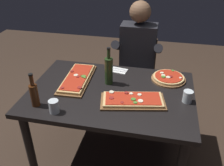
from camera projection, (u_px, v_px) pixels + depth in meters
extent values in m
plane|color=#38281E|center=(111.00, 152.00, 2.48)|extent=(6.40, 6.40, 0.00)
cube|color=black|center=(111.00, 93.00, 2.11)|extent=(1.40, 0.96, 0.04)
cylinder|color=black|center=(29.00, 146.00, 2.07)|extent=(0.07, 0.07, 0.70)
cylinder|color=black|center=(64.00, 95.00, 2.74)|extent=(0.07, 0.07, 0.70)
cylinder|color=black|center=(178.00, 109.00, 2.52)|extent=(0.07, 0.07, 0.70)
cube|color=brown|center=(133.00, 102.00, 1.95)|extent=(0.54, 0.33, 0.02)
cube|color=#DBB270|center=(133.00, 100.00, 1.94)|extent=(0.50, 0.29, 0.02)
cube|color=#B72D19|center=(133.00, 98.00, 1.93)|extent=(0.46, 0.26, 0.01)
cylinder|color=maroon|center=(122.00, 102.00, 1.88)|extent=(0.02, 0.02, 0.00)
cylinder|color=maroon|center=(111.00, 98.00, 1.93)|extent=(0.04, 0.04, 0.00)
cylinder|color=beige|center=(112.00, 92.00, 2.00)|extent=(0.04, 0.04, 0.01)
cylinder|color=beige|center=(140.00, 101.00, 1.89)|extent=(0.04, 0.04, 0.01)
cylinder|color=maroon|center=(126.00, 93.00, 1.99)|extent=(0.03, 0.03, 0.01)
cylinder|color=beige|center=(140.00, 95.00, 1.97)|extent=(0.03, 0.03, 0.01)
cylinder|color=#4C7F2D|center=(133.00, 99.00, 1.91)|extent=(0.04, 0.04, 0.01)
cylinder|color=#4C7F2D|center=(135.00, 102.00, 1.88)|extent=(0.03, 0.03, 0.00)
cylinder|color=beige|center=(131.00, 94.00, 1.98)|extent=(0.03, 0.03, 0.01)
cube|color=brown|center=(77.00, 80.00, 2.25)|extent=(0.25, 0.57, 0.02)
cube|color=tan|center=(77.00, 78.00, 2.24)|extent=(0.22, 0.53, 0.02)
cube|color=#B72D19|center=(77.00, 77.00, 2.23)|extent=(0.20, 0.49, 0.01)
cylinder|color=#4C7F2D|center=(84.00, 76.00, 2.22)|extent=(0.04, 0.04, 0.01)
cylinder|color=brown|center=(81.00, 76.00, 2.23)|extent=(0.02, 0.02, 0.01)
cylinder|color=beige|center=(76.00, 75.00, 2.25)|extent=(0.04, 0.04, 0.00)
cylinder|color=maroon|center=(62.00, 88.00, 2.06)|extent=(0.03, 0.03, 0.01)
cylinder|color=maroon|center=(78.00, 77.00, 2.22)|extent=(0.03, 0.03, 0.01)
cylinder|color=#4C7F2D|center=(85.00, 78.00, 2.20)|extent=(0.03, 0.03, 0.01)
cylinder|color=maroon|center=(72.00, 71.00, 2.31)|extent=(0.03, 0.03, 0.01)
cylinder|color=maroon|center=(80.00, 88.00, 2.06)|extent=(0.04, 0.04, 0.01)
cylinder|color=brown|center=(168.00, 79.00, 2.26)|extent=(0.31, 0.31, 0.02)
cylinder|color=#DBB270|center=(169.00, 77.00, 2.25)|extent=(0.28, 0.28, 0.02)
cylinder|color=#B72D19|center=(169.00, 76.00, 2.24)|extent=(0.25, 0.25, 0.01)
cylinder|color=beige|center=(180.00, 78.00, 2.20)|extent=(0.02, 0.02, 0.01)
cylinder|color=beige|center=(163.00, 75.00, 2.24)|extent=(0.04, 0.04, 0.01)
cylinder|color=maroon|center=(171.00, 76.00, 2.22)|extent=(0.03, 0.03, 0.01)
cylinder|color=beige|center=(162.00, 73.00, 2.28)|extent=(0.03, 0.03, 0.01)
cylinder|color=beige|center=(168.00, 77.00, 2.21)|extent=(0.04, 0.04, 0.01)
cylinder|color=#4C7F2D|center=(163.00, 77.00, 2.21)|extent=(0.04, 0.04, 0.01)
cylinder|color=#4C7F2D|center=(173.00, 70.00, 2.32)|extent=(0.03, 0.03, 0.01)
cylinder|color=maroon|center=(170.00, 77.00, 2.22)|extent=(0.04, 0.04, 0.00)
cylinder|color=#233819|center=(109.00, 71.00, 2.15)|extent=(0.07, 0.07, 0.24)
cylinder|color=#233819|center=(109.00, 54.00, 2.06)|extent=(0.03, 0.03, 0.09)
cylinder|color=black|center=(109.00, 48.00, 2.04)|extent=(0.03, 0.03, 0.01)
cylinder|color=#47230F|center=(34.00, 95.00, 1.88)|extent=(0.06, 0.06, 0.18)
cylinder|color=#47230F|center=(32.00, 80.00, 1.81)|extent=(0.03, 0.03, 0.09)
cylinder|color=black|center=(30.00, 75.00, 1.78)|extent=(0.03, 0.03, 0.01)
cylinder|color=silver|center=(54.00, 106.00, 1.82)|extent=(0.08, 0.08, 0.10)
cylinder|color=#5B3814|center=(54.00, 110.00, 1.84)|extent=(0.06, 0.06, 0.04)
cylinder|color=silver|center=(188.00, 96.00, 1.94)|extent=(0.08, 0.08, 0.10)
cube|color=white|center=(118.00, 70.00, 2.41)|extent=(0.20, 0.14, 0.01)
cube|color=silver|center=(117.00, 71.00, 2.39)|extent=(0.17, 0.04, 0.00)
cube|color=silver|center=(118.00, 69.00, 2.42)|extent=(0.17, 0.04, 0.00)
cube|color=#3D2B1E|center=(136.00, 79.00, 2.89)|extent=(0.44, 0.44, 0.04)
cube|color=#3D2B1E|center=(139.00, 54.00, 2.94)|extent=(0.40, 0.04, 0.42)
cylinder|color=#3D2B1E|center=(117.00, 102.00, 2.88)|extent=(0.04, 0.04, 0.41)
cylinder|color=#3D2B1E|center=(150.00, 106.00, 2.81)|extent=(0.04, 0.04, 0.41)
cylinder|color=#3D2B1E|center=(123.00, 86.00, 3.20)|extent=(0.04, 0.04, 0.41)
cylinder|color=#3D2B1E|center=(152.00, 89.00, 3.13)|extent=(0.04, 0.04, 0.41)
cylinder|color=#23232D|center=(125.00, 101.00, 2.86)|extent=(0.11, 0.11, 0.45)
cylinder|color=#23232D|center=(142.00, 103.00, 2.82)|extent=(0.11, 0.11, 0.45)
cube|color=#23232D|center=(135.00, 77.00, 2.76)|extent=(0.34, 0.40, 0.12)
cube|color=#232328|center=(138.00, 48.00, 2.68)|extent=(0.38, 0.22, 0.52)
sphere|color=brown|center=(140.00, 12.00, 2.48)|extent=(0.22, 0.22, 0.22)
cylinder|color=#232328|center=(118.00, 46.00, 2.66)|extent=(0.09, 0.31, 0.21)
cylinder|color=#232328|center=(158.00, 49.00, 2.59)|extent=(0.09, 0.31, 0.21)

